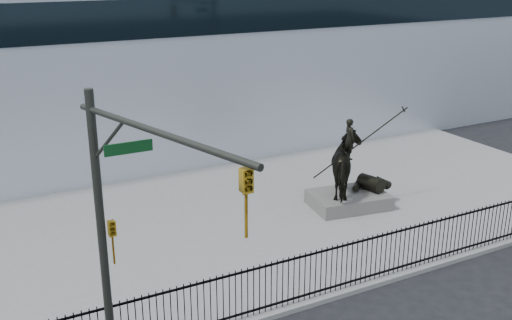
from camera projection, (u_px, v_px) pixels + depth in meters
name	position (u px, v px, depth m)	size (l,w,h in m)	color
ground	(367.00, 314.00, 16.55)	(120.00, 120.00, 0.00)	black
plaza	(251.00, 220.00, 22.38)	(30.00, 12.00, 0.15)	gray
building	(138.00, 54.00, 31.84)	(44.00, 14.00, 9.00)	silver
picket_fence	(342.00, 266.00, 17.31)	(22.10, 0.10, 1.50)	black
statue_plinth	(348.00, 200.00, 23.31)	(2.90, 2.00, 0.54)	#635F5A
equestrian_statue	(352.00, 165.00, 22.88)	(3.68, 2.57, 3.15)	black
traffic_signal_left	(125.00, 244.00, 11.74)	(1.52, 4.84, 7.00)	#272923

